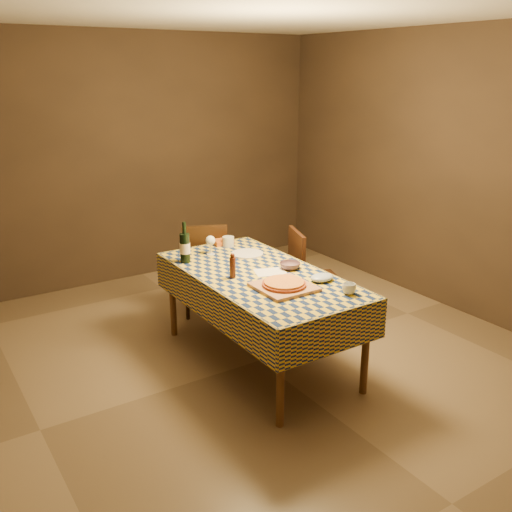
% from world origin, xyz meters
% --- Properties ---
extents(room, '(5.00, 5.10, 2.70)m').
position_xyz_m(room, '(0.00, 0.00, 1.35)').
color(room, brown).
rests_on(room, ground).
extents(dining_table, '(0.94, 1.84, 0.77)m').
position_xyz_m(dining_table, '(0.00, 0.00, 0.69)').
color(dining_table, brown).
rests_on(dining_table, ground).
extents(cutting_board, '(0.40, 0.40, 0.02)m').
position_xyz_m(cutting_board, '(-0.03, -0.37, 0.78)').
color(cutting_board, '#B17753').
rests_on(cutting_board, dining_table).
extents(pizza, '(0.41, 0.41, 0.03)m').
position_xyz_m(pizza, '(-0.03, -0.37, 0.81)').
color(pizza, '#923918').
rests_on(pizza, cutting_board).
extents(pepper_mill, '(0.05, 0.05, 0.20)m').
position_xyz_m(pepper_mill, '(-0.22, 0.03, 0.86)').
color(pepper_mill, '#4A1E11').
rests_on(pepper_mill, dining_table).
extents(bowl, '(0.18, 0.18, 0.05)m').
position_xyz_m(bowl, '(0.27, -0.04, 0.80)').
color(bowl, '#604550').
rests_on(bowl, dining_table).
extents(wine_glass, '(0.09, 0.09, 0.17)m').
position_xyz_m(wine_glass, '(-0.09, 0.63, 0.89)').
color(wine_glass, silver).
rests_on(wine_glass, dining_table).
extents(wine_bottle, '(0.11, 0.11, 0.34)m').
position_xyz_m(wine_bottle, '(-0.37, 0.57, 0.90)').
color(wine_bottle, black).
rests_on(wine_bottle, dining_table).
extents(deli_tub, '(0.12, 0.12, 0.09)m').
position_xyz_m(deli_tub, '(0.16, 0.76, 0.81)').
color(deli_tub, silver).
rests_on(deli_tub, dining_table).
extents(takeout_container, '(0.19, 0.14, 0.04)m').
position_xyz_m(takeout_container, '(0.15, 0.84, 0.79)').
color(takeout_container, '#C35A19').
rests_on(takeout_container, dining_table).
extents(white_plate, '(0.34, 0.34, 0.02)m').
position_xyz_m(white_plate, '(0.17, 0.45, 0.78)').
color(white_plate, white).
rests_on(white_plate, dining_table).
extents(tumbler, '(0.13, 0.13, 0.08)m').
position_xyz_m(tumbler, '(0.30, -0.71, 0.81)').
color(tumbler, silver).
rests_on(tumbler, dining_table).
extents(flour_patch, '(0.29, 0.26, 0.00)m').
position_xyz_m(flour_patch, '(0.09, -0.02, 0.77)').
color(flour_patch, white).
rests_on(flour_patch, dining_table).
extents(flour_bag, '(0.21, 0.17, 0.06)m').
position_xyz_m(flour_bag, '(0.31, -0.40, 0.80)').
color(flour_bag, '#AABDDA').
rests_on(flour_bag, dining_table).
extents(chair_far, '(0.55, 0.56, 0.93)m').
position_xyz_m(chair_far, '(0.08, 1.08, 0.52)').
color(chair_far, black).
rests_on(chair_far, ground).
extents(chair_right, '(0.54, 0.54, 0.93)m').
position_xyz_m(chair_right, '(0.75, 0.32, 0.52)').
color(chair_right, black).
rests_on(chair_right, ground).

